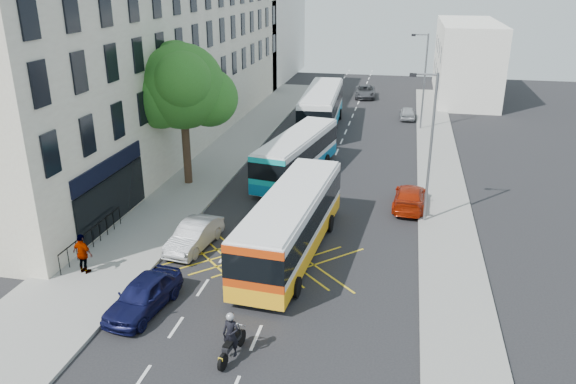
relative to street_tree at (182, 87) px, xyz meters
The scene contains 20 objects.
ground 18.33m from the street_tree, 60.38° to the right, with size 120.00×120.00×0.00m, color black.
pavement_left 6.22m from the street_tree, 73.47° to the left, with size 5.00×70.00×0.15m, color gray.
pavement_right 17.17m from the street_tree, ahead, with size 3.00×70.00×0.15m, color gray.
terrace_main 11.00m from the street_tree, 119.95° to the left, with size 8.30×45.00×13.50m.
terrace_far 40.43m from the street_tree, 97.81° to the left, with size 8.00×20.00×10.00m, color silver.
building_right 38.43m from the street_tree, 59.43° to the left, with size 6.00×18.00×8.00m, color silver.
street_tree is the anchor object (origin of this frame).
lamp_near 15.10m from the street_tree, 11.40° to the right, with size 1.45×0.15×8.00m.
lamp_far 22.57m from the street_tree, 49.19° to the left, with size 1.45×0.15×8.00m.
railings 11.22m from the street_tree, 97.02° to the right, with size 0.08×5.60×1.14m, color black, non-canonical shape.
bus_near 12.56m from the street_tree, 43.68° to the right, with size 3.38×11.24×3.11m.
bus_mid 8.66m from the street_tree, 24.99° to the left, with size 4.07×10.51×2.88m.
bus_far 17.76m from the street_tree, 68.77° to the left, with size 3.44×12.27×3.42m.
motorbike 18.90m from the street_tree, 63.88° to the right, with size 0.72×2.08×1.86m.
parked_car_blue 15.59m from the street_tree, 75.63° to the right, with size 1.65×4.09×1.39m, color #0E1038.
parked_car_silver 10.74m from the street_tree, 66.74° to the right, with size 1.40×4.03×1.33m, color #97999E.
red_hatchback 15.14m from the street_tree, ahead, with size 1.79×4.41×1.28m, color #A72107.
distant_car_grey 31.70m from the street_tree, 73.30° to the left, with size 2.12×4.59×1.28m, color #3E3F45.
distant_car_silver 25.56m from the street_tree, 56.81° to the left, with size 1.38×3.42×1.17m, color #9FA2A6.
pedestrian_far 13.11m from the street_tree, 91.12° to the right, with size 1.10×0.46×1.88m, color gray.
Camera 1 is at (4.79, -16.97, 12.72)m, focal length 35.00 mm.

